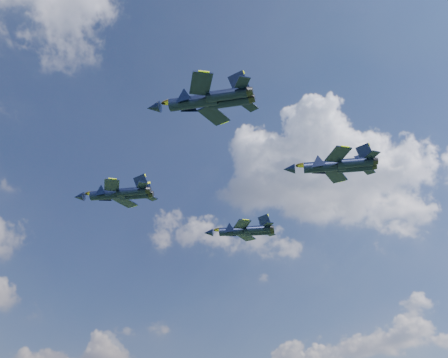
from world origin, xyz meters
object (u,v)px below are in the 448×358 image
Objects in this scene: jet_lead at (106,194)px; jet_left at (190,102)px; jet_right at (233,231)px; jet_slot at (321,166)px.

jet_lead is 0.99× the size of jet_left.
jet_right is (28.62, -2.20, -0.90)m from jet_lead.
jet_slot reaches higher than jet_left.
jet_left reaches higher than jet_right.
jet_lead is at bearing 132.31° from jet_right.
jet_lead is 0.95× the size of jet_slot.
jet_lead is 28.72m from jet_right.
jet_right is (32.35, 30.87, -0.96)m from jet_left.
jet_left is 0.97× the size of jet_slot.
jet_slot is at bearing -33.41° from jet_left.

